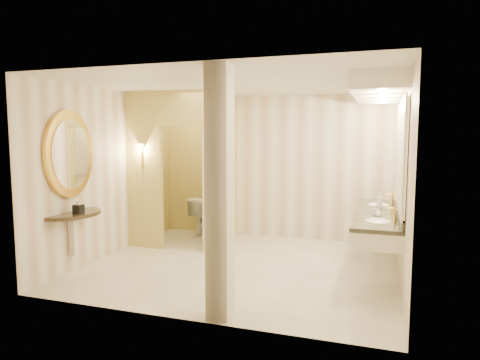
% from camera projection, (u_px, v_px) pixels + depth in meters
% --- Properties ---
extents(floor, '(4.50, 4.50, 0.00)m').
position_uv_depth(floor, '(241.00, 265.00, 6.47)').
color(floor, white).
rests_on(floor, ground).
extents(ceiling, '(4.50, 4.50, 0.00)m').
position_uv_depth(ceiling, '(241.00, 84.00, 6.18)').
color(ceiling, silver).
rests_on(ceiling, wall_back).
extents(wall_back, '(4.50, 0.02, 2.70)m').
position_uv_depth(wall_back, '(273.00, 167.00, 8.21)').
color(wall_back, silver).
rests_on(wall_back, floor).
extents(wall_front, '(4.50, 0.02, 2.70)m').
position_uv_depth(wall_front, '(181.00, 195.00, 4.44)').
color(wall_front, silver).
rests_on(wall_front, floor).
extents(wall_left, '(0.02, 4.00, 2.70)m').
position_uv_depth(wall_left, '(111.00, 173.00, 7.03)').
color(wall_left, silver).
rests_on(wall_left, floor).
extents(wall_right, '(0.02, 4.00, 2.70)m').
position_uv_depth(wall_right, '(403.00, 182.00, 5.62)').
color(wall_right, silver).
rests_on(wall_right, floor).
extents(toilet_closet, '(1.50, 1.55, 2.70)m').
position_uv_depth(toilet_closet, '(199.00, 168.00, 7.59)').
color(toilet_closet, '#CFC26C').
rests_on(toilet_closet, floor).
extents(wall_sconce, '(0.14, 0.14, 0.42)m').
position_uv_depth(wall_sconce, '(142.00, 149.00, 7.29)').
color(wall_sconce, gold).
rests_on(wall_sconce, toilet_closet).
extents(vanity, '(0.75, 2.65, 2.09)m').
position_uv_depth(vanity, '(382.00, 159.00, 6.01)').
color(vanity, silver).
rests_on(vanity, floor).
extents(console_shelf, '(0.95, 0.95, 1.93)m').
position_uv_depth(console_shelf, '(70.00, 179.00, 6.04)').
color(console_shelf, black).
rests_on(console_shelf, floor).
extents(pillar, '(0.25, 0.25, 2.70)m').
position_uv_depth(pillar, '(220.00, 194.00, 4.52)').
color(pillar, silver).
rests_on(pillar, floor).
extents(tissue_box, '(0.13, 0.13, 0.12)m').
position_uv_depth(tissue_box, '(78.00, 209.00, 5.98)').
color(tissue_box, black).
rests_on(tissue_box, console_shelf).
extents(toilet, '(0.60, 0.83, 0.76)m').
position_uv_depth(toilet, '(208.00, 216.00, 8.40)').
color(toilet, white).
rests_on(toilet, floor).
extents(soap_bottle_a, '(0.07, 0.07, 0.12)m').
position_uv_depth(soap_bottle_a, '(375.00, 210.00, 5.91)').
color(soap_bottle_a, beige).
rests_on(soap_bottle_a, vanity).
extents(soap_bottle_b, '(0.11, 0.11, 0.12)m').
position_uv_depth(soap_bottle_b, '(379.00, 213.00, 5.70)').
color(soap_bottle_b, silver).
rests_on(soap_bottle_b, vanity).
extents(soap_bottle_c, '(0.12, 0.12, 0.23)m').
position_uv_depth(soap_bottle_c, '(380.00, 200.00, 6.41)').
color(soap_bottle_c, '#C6B28C').
rests_on(soap_bottle_c, vanity).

